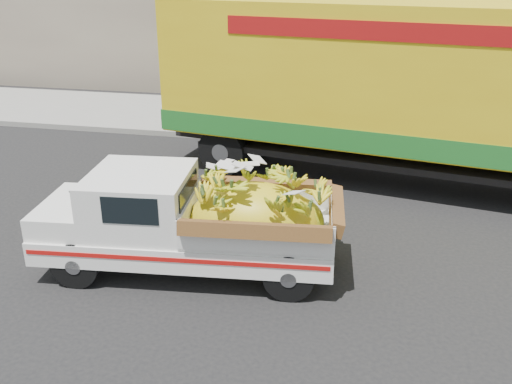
# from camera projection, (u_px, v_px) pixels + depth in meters

# --- Properties ---
(ground) EXTENTS (100.00, 100.00, 0.00)m
(ground) POSITION_uv_depth(u_px,v_px,m) (316.00, 265.00, 9.20)
(ground) COLOR black
(ground) RESTS_ON ground
(curb) EXTENTS (60.00, 0.25, 0.15)m
(curb) POSITION_uv_depth(u_px,v_px,m) (344.00, 144.00, 14.94)
(curb) COLOR gray
(curb) RESTS_ON ground
(sidewalk) EXTENTS (60.00, 4.00, 0.14)m
(sidewalk) POSITION_uv_depth(u_px,v_px,m) (349.00, 123.00, 16.84)
(sidewalk) COLOR gray
(sidewalk) RESTS_ON ground
(building_left) EXTENTS (18.00, 6.00, 5.00)m
(building_left) POSITION_uv_depth(u_px,v_px,m) (160.00, 14.00, 22.79)
(building_left) COLOR gray
(building_left) RESTS_ON ground
(pickup_truck) EXTENTS (4.68, 2.10, 1.59)m
(pickup_truck) POSITION_uv_depth(u_px,v_px,m) (209.00, 221.00, 8.75)
(pickup_truck) COLOR black
(pickup_truck) RESTS_ON ground
(semi_trailer) EXTENTS (12.08, 4.57, 3.80)m
(semi_trailer) POSITION_uv_depth(u_px,v_px,m) (445.00, 89.00, 11.54)
(semi_trailer) COLOR black
(semi_trailer) RESTS_ON ground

